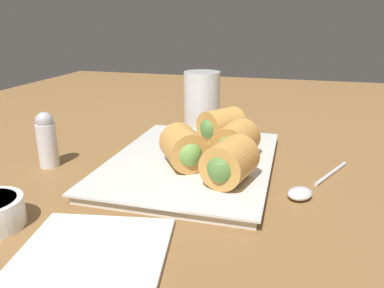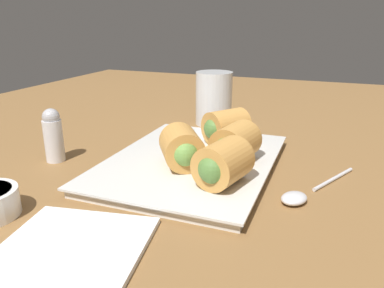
{
  "view_description": "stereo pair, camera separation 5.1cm",
  "coord_description": "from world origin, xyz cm",
  "px_view_note": "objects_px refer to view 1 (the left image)",
  "views": [
    {
      "loc": [
        -47.35,
        -15.32,
        23.07
      ],
      "look_at": [
        1.82,
        -1.8,
        5.68
      ],
      "focal_mm": 35.0,
      "sensor_mm": 36.0,
      "label": 1
    },
    {
      "loc": [
        -45.74,
        -20.2,
        23.07
      ],
      "look_at": [
        1.82,
        -1.8,
        5.68
      ],
      "focal_mm": 35.0,
      "sensor_mm": 36.0,
      "label": 2
    }
  ],
  "objects_px": {
    "serving_plate": "(192,163)",
    "drinking_glass": "(202,98)",
    "salt_shaker": "(47,139)",
    "napkin": "(86,264)",
    "spoon": "(306,190)"
  },
  "relations": [
    {
      "from": "spoon",
      "to": "drinking_glass",
      "type": "height_order",
      "value": "drinking_glass"
    },
    {
      "from": "salt_shaker",
      "to": "drinking_glass",
      "type": "bearing_deg",
      "value": -29.22
    },
    {
      "from": "serving_plate",
      "to": "salt_shaker",
      "type": "height_order",
      "value": "salt_shaker"
    },
    {
      "from": "serving_plate",
      "to": "napkin",
      "type": "distance_m",
      "value": 0.25
    },
    {
      "from": "napkin",
      "to": "drinking_glass",
      "type": "height_order",
      "value": "drinking_glass"
    },
    {
      "from": "spoon",
      "to": "salt_shaker",
      "type": "distance_m",
      "value": 0.37
    },
    {
      "from": "salt_shaker",
      "to": "serving_plate",
      "type": "bearing_deg",
      "value": -76.69
    },
    {
      "from": "spoon",
      "to": "salt_shaker",
      "type": "bearing_deg",
      "value": 90.63
    },
    {
      "from": "spoon",
      "to": "salt_shaker",
      "type": "relative_size",
      "value": 1.87
    },
    {
      "from": "serving_plate",
      "to": "spoon",
      "type": "bearing_deg",
      "value": -105.61
    },
    {
      "from": "spoon",
      "to": "drinking_glass",
      "type": "distance_m",
      "value": 0.35
    },
    {
      "from": "serving_plate",
      "to": "drinking_glass",
      "type": "distance_m",
      "value": 0.25
    },
    {
      "from": "serving_plate",
      "to": "napkin",
      "type": "xyz_separation_m",
      "value": [
        -0.25,
        0.03,
        -0.0
      ]
    },
    {
      "from": "serving_plate",
      "to": "salt_shaker",
      "type": "relative_size",
      "value": 3.73
    },
    {
      "from": "napkin",
      "to": "salt_shaker",
      "type": "height_order",
      "value": "salt_shaker"
    }
  ]
}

